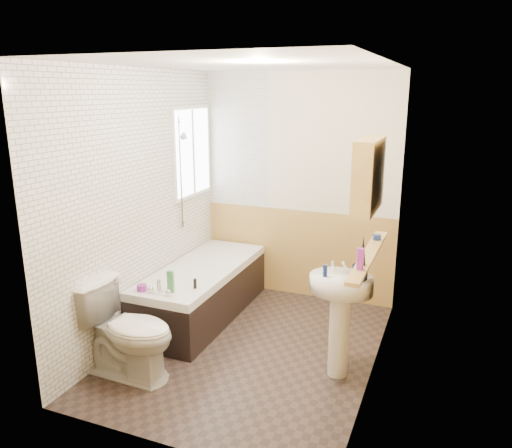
% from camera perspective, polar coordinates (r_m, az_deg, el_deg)
% --- Properties ---
extents(floor, '(2.80, 2.80, 0.00)m').
position_cam_1_polar(floor, '(4.73, -0.70, -14.03)').
color(floor, '#2D221F').
rests_on(floor, ground).
extents(ceiling, '(2.80, 2.80, 0.00)m').
position_cam_1_polar(ceiling, '(4.13, -0.82, 17.85)').
color(ceiling, white).
rests_on(ceiling, ground).
extents(wall_back, '(2.20, 0.02, 2.50)m').
position_cam_1_polar(wall_back, '(5.56, 4.87, 4.14)').
color(wall_back, beige).
rests_on(wall_back, ground).
extents(wall_front, '(2.20, 0.02, 2.50)m').
position_cam_1_polar(wall_front, '(3.07, -11.00, -5.26)').
color(wall_front, beige).
rests_on(wall_front, ground).
extents(wall_left, '(0.02, 2.80, 2.50)m').
position_cam_1_polar(wall_left, '(4.79, -13.12, 2.02)').
color(wall_left, beige).
rests_on(wall_left, ground).
extents(wall_right, '(0.02, 2.80, 2.50)m').
position_cam_1_polar(wall_right, '(3.98, 14.16, -0.69)').
color(wall_right, beige).
rests_on(wall_right, ground).
extents(wainscot_right, '(0.01, 2.80, 1.00)m').
position_cam_1_polar(wainscot_right, '(4.24, 13.20, -10.45)').
color(wainscot_right, tan).
rests_on(wainscot_right, wall_right).
extents(wainscot_front, '(2.20, 0.01, 1.00)m').
position_cam_1_polar(wainscot_front, '(3.41, -10.13, -17.03)').
color(wainscot_front, tan).
rests_on(wainscot_front, wall_front).
extents(wainscot_back, '(2.20, 0.01, 1.00)m').
position_cam_1_polar(wainscot_back, '(5.73, 4.64, -3.28)').
color(wainscot_back, tan).
rests_on(wainscot_back, wall_back).
extents(tile_cladding_left, '(0.01, 2.80, 2.50)m').
position_cam_1_polar(tile_cladding_left, '(4.78, -12.90, 1.99)').
color(tile_cladding_left, white).
rests_on(tile_cladding_left, wall_left).
extents(tile_return_back, '(0.75, 0.01, 1.50)m').
position_cam_1_polar(tile_return_back, '(5.72, -2.15, 9.56)').
color(tile_return_back, white).
rests_on(tile_return_back, wall_back).
extents(window, '(0.03, 0.79, 0.99)m').
position_cam_1_polar(window, '(5.49, -7.27, 8.17)').
color(window, white).
rests_on(window, wall_left).
extents(bathtub, '(0.70, 1.78, 0.68)m').
position_cam_1_polar(bathtub, '(5.27, -6.16, -7.51)').
color(bathtub, black).
rests_on(bathtub, floor).
extents(shower_riser, '(0.10, 0.08, 1.15)m').
position_cam_1_polar(shower_riser, '(5.24, -8.55, 6.81)').
color(shower_riser, silver).
rests_on(shower_riser, wall_left).
extents(toilet, '(0.84, 0.49, 0.80)m').
position_cam_1_polar(toilet, '(4.29, -14.47, -11.72)').
color(toilet, white).
rests_on(toilet, floor).
extents(sink, '(0.51, 0.41, 0.99)m').
position_cam_1_polar(sink, '(4.13, 9.61, -9.12)').
color(sink, white).
rests_on(sink, floor).
extents(pine_shelf, '(0.10, 1.32, 0.03)m').
position_cam_1_polar(pine_shelf, '(3.95, 12.77, -3.50)').
color(pine_shelf, tan).
rests_on(pine_shelf, wall_right).
extents(medicine_cabinet, '(0.15, 0.59, 0.53)m').
position_cam_1_polar(medicine_cabinet, '(3.72, 12.71, 5.44)').
color(medicine_cabinet, tan).
rests_on(medicine_cabinet, wall_right).
extents(foam_can, '(0.06, 0.06, 0.16)m').
position_cam_1_polar(foam_can, '(3.56, 11.83, -3.93)').
color(foam_can, purple).
rests_on(foam_can, pine_shelf).
extents(green_bottle, '(0.05, 0.05, 0.23)m').
position_cam_1_polar(green_bottle, '(3.64, 12.15, -2.93)').
color(green_bottle, black).
rests_on(green_bottle, pine_shelf).
extents(black_jar, '(0.07, 0.07, 0.04)m').
position_cam_1_polar(black_jar, '(4.30, 13.65, -1.49)').
color(black_jar, navy).
rests_on(black_jar, pine_shelf).
extents(soap_bottle, '(0.16, 0.21, 0.09)m').
position_cam_1_polar(soap_bottle, '(3.95, 11.77, -5.69)').
color(soap_bottle, navy).
rests_on(soap_bottle, sink).
extents(clear_bottle, '(0.04, 0.04, 0.10)m').
position_cam_1_polar(clear_bottle, '(3.98, 7.90, -5.32)').
color(clear_bottle, navy).
rests_on(clear_bottle, sink).
extents(blue_gel, '(0.06, 0.04, 0.20)m').
position_cam_1_polar(blue_gel, '(4.54, -9.74, -6.52)').
color(blue_gel, '#388447').
rests_on(blue_gel, bathtub).
extents(cream_jar, '(0.12, 0.12, 0.06)m').
position_cam_1_polar(cream_jar, '(4.65, -12.91, -7.12)').
color(cream_jar, purple).
rests_on(cream_jar, bathtub).
extents(orange_bottle, '(0.04, 0.04, 0.09)m').
position_cam_1_polar(orange_bottle, '(4.61, -6.99, -6.78)').
color(orange_bottle, black).
rests_on(orange_bottle, bathtub).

